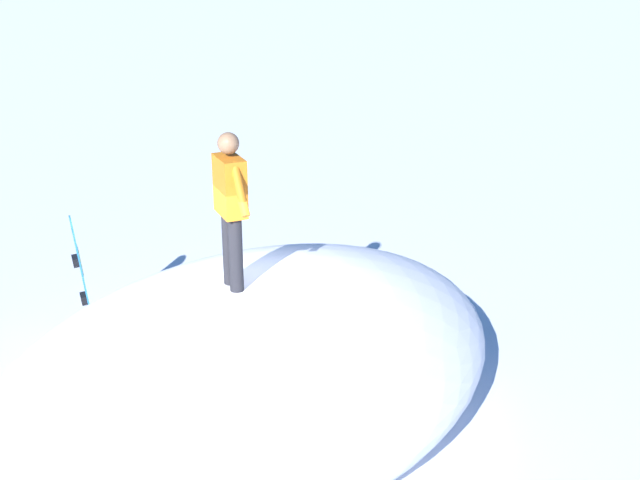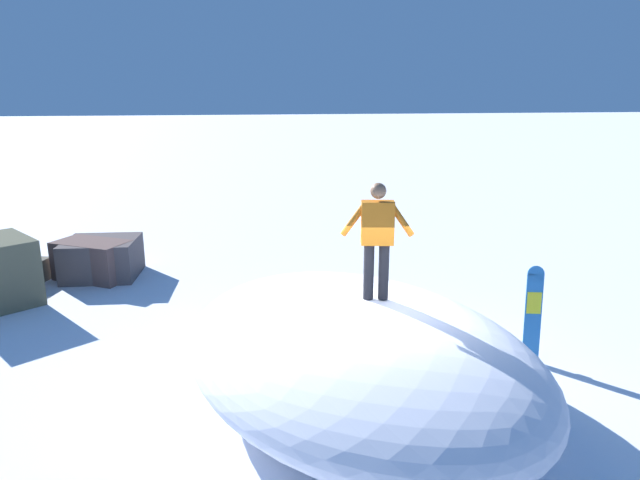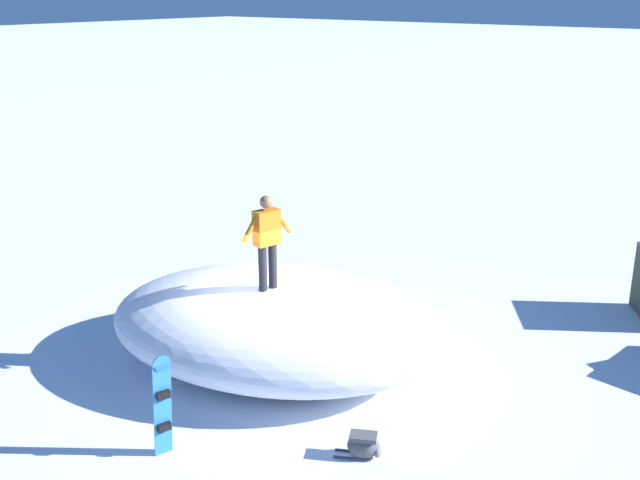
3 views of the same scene
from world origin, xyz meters
TOP-DOWN VIEW (x-y plane):
  - ground at (0.00, 0.00)m, footprint 240.00×240.00m
  - snow_mound at (0.18, -0.26)m, footprint 6.98×5.98m
  - snowboarder_standing at (0.12, 0.03)m, footprint 0.31×0.97m
  - snowboard_primary_upright at (-0.44, 2.83)m, footprint 0.24×0.30m
  - backpack_near at (-2.62, 1.15)m, footprint 0.69×0.52m
  - rock_outcrop at (-5.68, -5.60)m, footprint 3.33×3.78m

SIDE VIEW (x-z plane):
  - ground at x=0.00m, z-range 0.00..0.00m
  - backpack_near at x=-2.62m, z-range 0.01..0.37m
  - rock_outcrop at x=-5.68m, z-range -0.14..1.21m
  - snow_mound at x=0.18m, z-range 0.00..1.48m
  - snowboard_primary_upright at x=-0.44m, z-range 0.02..1.60m
  - snowboarder_standing at x=0.12m, z-range 1.59..3.17m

